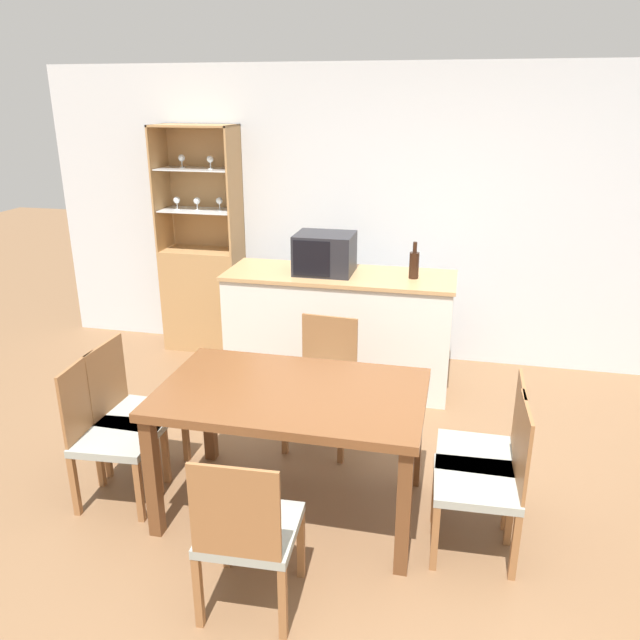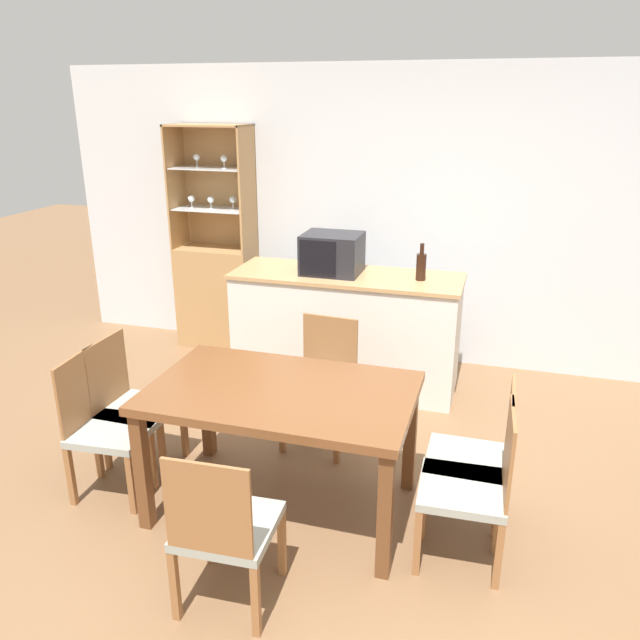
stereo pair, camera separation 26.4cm
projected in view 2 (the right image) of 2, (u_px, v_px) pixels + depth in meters
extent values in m
plane|color=brown|center=(352.00, 537.00, 3.42)|extent=(18.00, 18.00, 0.00)
cube|color=silver|center=(428.00, 220.00, 5.36)|extent=(6.80, 0.06, 2.55)
cube|color=silver|center=(346.00, 332.00, 5.11)|extent=(1.80, 0.62, 0.92)
cube|color=tan|center=(347.00, 276.00, 4.95)|extent=(1.83, 0.65, 0.03)
cube|color=tan|center=(218.00, 297.00, 5.95)|extent=(0.72, 0.38, 0.95)
cube|color=tan|center=(220.00, 186.00, 5.76)|extent=(0.72, 0.02, 1.10)
cube|color=tan|center=(177.00, 187.00, 5.69)|extent=(0.02, 0.38, 1.10)
cube|color=tan|center=(248.00, 190.00, 5.51)|extent=(0.02, 0.38, 1.10)
cube|color=tan|center=(208.00, 125.00, 5.42)|extent=(0.72, 0.38, 0.02)
cube|color=white|center=(213.00, 209.00, 5.66)|extent=(0.68, 0.33, 0.01)
cube|color=white|center=(210.00, 168.00, 5.54)|extent=(0.68, 0.33, 0.01)
cylinder|color=white|center=(192.00, 208.00, 5.68)|extent=(0.04, 0.04, 0.01)
cylinder|color=white|center=(192.00, 204.00, 5.67)|extent=(0.01, 0.01, 0.06)
sphere|color=white|center=(191.00, 199.00, 5.65)|extent=(0.06, 0.06, 0.06)
cylinder|color=white|center=(197.00, 166.00, 5.60)|extent=(0.04, 0.04, 0.01)
cylinder|color=white|center=(197.00, 163.00, 5.59)|extent=(0.01, 0.01, 0.06)
sphere|color=white|center=(197.00, 157.00, 5.57)|extent=(0.06, 0.06, 0.06)
cylinder|color=white|center=(211.00, 209.00, 5.63)|extent=(0.04, 0.04, 0.01)
cylinder|color=white|center=(211.00, 205.00, 5.62)|extent=(0.01, 0.01, 0.06)
sphere|color=white|center=(211.00, 200.00, 5.60)|extent=(0.06, 0.06, 0.06)
cylinder|color=white|center=(224.00, 168.00, 5.48)|extent=(0.04, 0.04, 0.01)
cylinder|color=white|center=(224.00, 164.00, 5.47)|extent=(0.01, 0.01, 0.06)
sphere|color=white|center=(224.00, 158.00, 5.45)|extent=(0.06, 0.06, 0.06)
cylinder|color=white|center=(233.00, 209.00, 5.63)|extent=(0.04, 0.04, 0.01)
cylinder|color=white|center=(233.00, 205.00, 5.62)|extent=(0.01, 0.01, 0.06)
sphere|color=white|center=(233.00, 200.00, 5.60)|extent=(0.06, 0.06, 0.06)
cube|color=brown|center=(281.00, 393.00, 3.44)|extent=(1.46, 0.91, 0.05)
cube|color=brown|center=(142.00, 471.00, 3.39)|extent=(0.07, 0.07, 0.71)
cube|color=brown|center=(385.00, 515.00, 3.03)|extent=(0.07, 0.07, 0.71)
cube|color=brown|center=(207.00, 406.00, 4.10)|extent=(0.07, 0.07, 0.71)
cube|color=brown|center=(410.00, 436.00, 3.74)|extent=(0.07, 0.07, 0.71)
cube|color=#999E93|center=(462.00, 489.00, 3.15)|extent=(0.45, 0.45, 0.05)
cube|color=#936038|center=(509.00, 453.00, 3.02)|extent=(0.04, 0.39, 0.44)
cube|color=#936038|center=(417.00, 542.00, 3.09)|extent=(0.04, 0.04, 0.38)
cube|color=#936038|center=(424.00, 497.00, 3.45)|extent=(0.04, 0.04, 0.38)
cube|color=#936038|center=(498.00, 556.00, 3.00)|extent=(0.04, 0.04, 0.38)
cube|color=#936038|center=(497.00, 507.00, 3.36)|extent=(0.04, 0.04, 0.38)
cube|color=#999E93|center=(320.00, 390.00, 4.21)|extent=(0.46, 0.46, 0.05)
cube|color=#936038|center=(330.00, 346.00, 4.31)|extent=(0.39, 0.05, 0.44)
cube|color=#936038|center=(337.00, 437.00, 4.05)|extent=(0.04, 0.04, 0.38)
cube|color=#936038|center=(282.00, 426.00, 4.18)|extent=(0.04, 0.04, 0.38)
cube|color=#936038|center=(355.00, 410.00, 4.39)|extent=(0.04, 0.04, 0.38)
cube|color=#936038|center=(304.00, 401.00, 4.52)|extent=(0.04, 0.04, 0.38)
cube|color=#999E93|center=(139.00, 410.00, 3.94)|extent=(0.44, 0.44, 0.05)
cube|color=#936038|center=(107.00, 371.00, 3.92)|extent=(0.02, 0.39, 0.44)
cube|color=#936038|center=(184.00, 430.00, 4.14)|extent=(0.04, 0.04, 0.38)
cube|color=#936038|center=(152.00, 461.00, 3.79)|extent=(0.04, 0.04, 0.38)
cube|color=#936038|center=(133.00, 421.00, 4.25)|extent=(0.04, 0.04, 0.38)
cube|color=#936038|center=(98.00, 450.00, 3.90)|extent=(0.04, 0.04, 0.38)
cube|color=#999E93|center=(229.00, 526.00, 2.88)|extent=(0.45, 0.45, 0.05)
cube|color=#936038|center=(207.00, 509.00, 2.61)|extent=(0.39, 0.04, 0.44)
cube|color=#936038|center=(209.00, 530.00, 3.18)|extent=(0.04, 0.04, 0.38)
cube|color=#936038|center=(282.00, 543.00, 3.09)|extent=(0.04, 0.04, 0.38)
cube|color=#936038|center=(175.00, 585.00, 2.82)|extent=(0.04, 0.04, 0.38)
cube|color=#936038|center=(256.00, 601.00, 2.74)|extent=(0.04, 0.04, 0.38)
cube|color=#999E93|center=(466.00, 461.00, 3.40)|extent=(0.43, 0.43, 0.05)
cube|color=#936038|center=(510.00, 427.00, 3.26)|extent=(0.02, 0.39, 0.44)
cube|color=#936038|center=(423.00, 508.00, 3.35)|extent=(0.04, 0.04, 0.38)
cube|color=#936038|center=(432.00, 469.00, 3.70)|extent=(0.04, 0.04, 0.38)
cube|color=#936038|center=(498.00, 522.00, 3.24)|extent=(0.04, 0.04, 0.38)
cube|color=#936038|center=(500.00, 480.00, 3.59)|extent=(0.04, 0.04, 0.38)
cube|color=#999E93|center=(114.00, 431.00, 3.70)|extent=(0.46, 0.46, 0.05)
cube|color=#936038|center=(78.00, 391.00, 3.66)|extent=(0.05, 0.39, 0.44)
cube|color=#936038|center=(162.00, 449.00, 3.91)|extent=(0.04, 0.04, 0.38)
cube|color=#936038|center=(132.00, 485.00, 3.55)|extent=(0.04, 0.04, 0.38)
cube|color=#936038|center=(106.00, 442.00, 3.99)|extent=(0.04, 0.04, 0.38)
cube|color=#936038|center=(71.00, 476.00, 3.63)|extent=(0.04, 0.04, 0.38)
cube|color=#232328|center=(332.00, 253.00, 4.92)|extent=(0.46, 0.38, 0.32)
cube|color=black|center=(318.00, 259.00, 4.77)|extent=(0.29, 0.01, 0.28)
cylinder|color=black|center=(421.00, 267.00, 4.75)|extent=(0.08, 0.08, 0.20)
cylinder|color=black|center=(422.00, 249.00, 4.70)|extent=(0.03, 0.03, 0.08)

